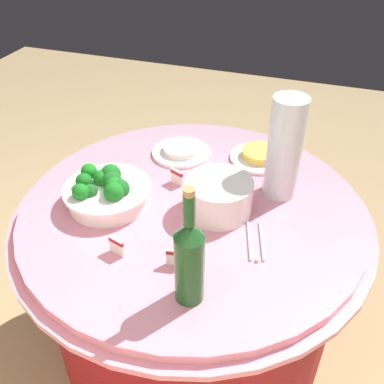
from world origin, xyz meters
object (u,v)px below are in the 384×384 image
at_px(plate_stack, 219,197).
at_px(label_placard_mid, 175,257).
at_px(serving_tongs, 255,242).
at_px(label_placard_front, 117,245).
at_px(label_placard_rear, 177,176).
at_px(wine_bottle, 189,260).
at_px(broccoli_bowl, 107,191).
at_px(decorative_fruit_vase, 284,154).
at_px(food_plate_fried_egg, 260,156).
at_px(food_plate_rice, 181,151).

height_order(plate_stack, label_placard_mid, plate_stack).
bearing_deg(plate_stack, serving_tongs, 142.77).
height_order(label_placard_front, label_placard_rear, same).
bearing_deg(wine_bottle, broccoli_bowl, -36.84).
bearing_deg(serving_tongs, label_placard_mid, 39.27).
relative_size(plate_stack, label_placard_front, 3.82).
relative_size(broccoli_bowl, decorative_fruit_vase, 0.82).
xyz_separation_m(serving_tongs, label_placard_mid, (0.19, 0.15, 0.03)).
bearing_deg(label_placard_mid, food_plate_fried_egg, -100.03).
height_order(plate_stack, serving_tongs, plate_stack).
xyz_separation_m(broccoli_bowl, label_placard_mid, (-0.30, 0.19, -0.02)).
xyz_separation_m(plate_stack, label_placard_front, (0.21, 0.27, -0.02)).
bearing_deg(serving_tongs, wine_bottle, 64.27).
distance_m(serving_tongs, label_placard_mid, 0.25).
bearing_deg(serving_tongs, label_placard_front, 24.74).
height_order(decorative_fruit_vase, label_placard_rear, decorative_fruit_vase).
bearing_deg(plate_stack, label_placard_rear, -29.00).
bearing_deg(label_placard_front, food_plate_fried_egg, -114.17).
relative_size(broccoli_bowl, plate_stack, 1.33).
xyz_separation_m(broccoli_bowl, food_plate_rice, (-0.12, -0.36, -0.03)).
bearing_deg(plate_stack, food_plate_rice, -51.45).
height_order(wine_bottle, decorative_fruit_vase, decorative_fruit_vase).
distance_m(label_placard_front, label_placard_mid, 0.17).
relative_size(food_plate_fried_egg, label_placard_mid, 4.00).
bearing_deg(label_placard_rear, label_placard_mid, 109.79).
relative_size(plate_stack, food_plate_fried_egg, 0.95).
height_order(food_plate_rice, food_plate_fried_egg, food_plate_fried_egg).
bearing_deg(label_placard_rear, broccoli_bowl, 44.65).
distance_m(decorative_fruit_vase, label_placard_rear, 0.36).
bearing_deg(decorative_fruit_vase, food_plate_rice, -17.83).
distance_m(food_plate_rice, label_placard_mid, 0.58).
distance_m(decorative_fruit_vase, label_placard_front, 0.59).
height_order(broccoli_bowl, label_placard_rear, broccoli_bowl).
distance_m(serving_tongs, food_plate_rice, 0.54).
xyz_separation_m(plate_stack, decorative_fruit_vase, (-0.16, -0.16, 0.09)).
relative_size(serving_tongs, label_placard_front, 3.02).
height_order(wine_bottle, label_placard_front, wine_bottle).
height_order(broccoli_bowl, serving_tongs, broccoli_bowl).
bearing_deg(decorative_fruit_vase, wine_bottle, 75.05).
relative_size(food_plate_rice, label_placard_front, 4.00).
distance_m(plate_stack, label_placard_front, 0.35).
bearing_deg(food_plate_rice, wine_bottle, 111.72).
bearing_deg(decorative_fruit_vase, broccoli_bowl, 24.57).
bearing_deg(wine_bottle, label_placard_rear, -65.89).
bearing_deg(food_plate_rice, decorative_fruit_vase, 162.17).
relative_size(label_placard_front, label_placard_mid, 1.00).
bearing_deg(serving_tongs, plate_stack, -37.23).
height_order(wine_bottle, label_placard_rear, wine_bottle).
bearing_deg(label_placard_mid, decorative_fruit_vase, -116.19).
bearing_deg(label_placard_rear, wine_bottle, 114.11).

